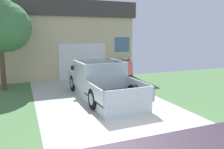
% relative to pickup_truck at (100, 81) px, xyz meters
% --- Properties ---
extents(pickup_truck, '(2.20, 5.17, 1.61)m').
position_rel_pickup_truck_xyz_m(pickup_truck, '(0.00, 0.00, 0.00)').
color(pickup_truck, silver).
rests_on(pickup_truck, ground).
extents(person_with_hat, '(0.51, 0.38, 1.74)m').
position_rel_pickup_truck_xyz_m(person_with_hat, '(1.49, 0.14, 0.31)').
color(person_with_hat, '#333842').
rests_on(person_with_hat, ground).
extents(handbag, '(0.38, 0.20, 0.44)m').
position_rel_pickup_truck_xyz_m(handbag, '(1.48, -0.03, -0.58)').
color(handbag, tan).
rests_on(handbag, ground).
extents(house_with_garage, '(8.99, 6.78, 4.87)m').
position_rel_pickup_truck_xyz_m(house_with_garage, '(-0.49, 7.64, 1.76)').
color(house_with_garage, beige).
rests_on(house_with_garage, ground).
extents(front_yard_tree, '(2.77, 2.53, 4.69)m').
position_rel_pickup_truck_xyz_m(front_yard_tree, '(-4.05, 3.15, 2.61)').
color(front_yard_tree, brown).
rests_on(front_yard_tree, ground).
extents(wheeled_trash_bin, '(0.60, 0.72, 1.09)m').
position_rel_pickup_truck_xyz_m(wheeled_trash_bin, '(2.93, 4.09, -0.12)').
color(wheeled_trash_bin, '#424247').
rests_on(wheeled_trash_bin, ground).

